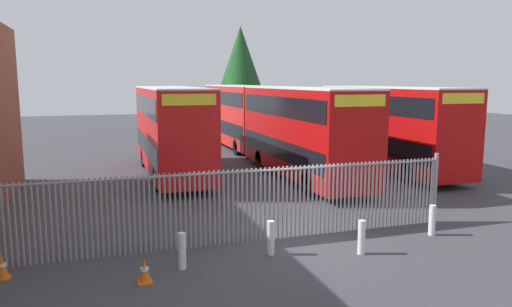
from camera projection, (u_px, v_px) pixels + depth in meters
name	position (u px, v px, depth m)	size (l,w,h in m)	color
ground_plane	(229.00, 184.00, 22.23)	(100.00, 100.00, 0.00)	#3D3D42
palisade_fence	(238.00, 204.00, 13.97)	(13.84, 0.14, 2.35)	gray
double_decker_bus_near_gate	(389.00, 125.00, 25.35)	(2.54, 10.81, 4.42)	#B70C0C
double_decker_bus_behind_fence_left	(302.00, 129.00, 23.05)	(2.54, 10.81, 4.42)	#B70C0C
double_decker_bus_behind_fence_right	(171.00, 127.00, 23.95)	(2.54, 10.81, 4.42)	red
double_decker_bus_far_back	(239.00, 114.00, 34.03)	(2.54, 10.81, 4.42)	red
bollard_near_left	(182.00, 251.00, 12.08)	(0.20, 0.20, 0.95)	silver
bollard_center_front	(271.00, 238.00, 13.11)	(0.20, 0.20, 0.95)	silver
bollard_near_right	(361.00, 237.00, 13.16)	(0.20, 0.20, 0.95)	silver
bollard_far_right	(432.00, 220.00, 14.78)	(0.20, 0.20, 0.95)	silver
traffic_cone_by_gate	(145.00, 271.00, 11.28)	(0.34, 0.34, 0.59)	orange
traffic_cone_near_kerb	(2.00, 267.00, 11.52)	(0.34, 0.34, 0.59)	orange
tree_tall_back	(241.00, 69.00, 39.96)	(4.93, 4.93, 9.21)	#4C3823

